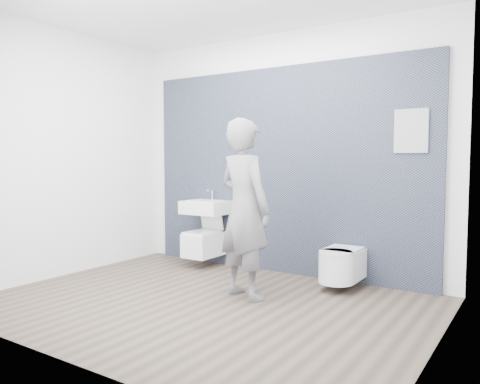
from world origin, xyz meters
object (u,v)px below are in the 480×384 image
Objects in this scene: toilet_rounded at (340,265)px; toilet_square at (204,242)px; washbasin at (206,207)px; visitor at (244,209)px.

toilet_square is at bearing 178.09° from toilet_rounded.
toilet_square is (0.00, -0.04, -0.44)m from washbasin.
toilet_rounded is (1.81, -0.06, -0.05)m from toilet_square.
visitor reaches higher than washbasin.
toilet_square is 0.39× the size of visitor.
visitor is at bearing -37.50° from washbasin.
visitor reaches higher than toilet_square.
toilet_rounded is (1.81, -0.10, -0.49)m from washbasin.
toilet_square is 1.11× the size of toilet_rounded.
toilet_rounded is at bearing -115.10° from visitor.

